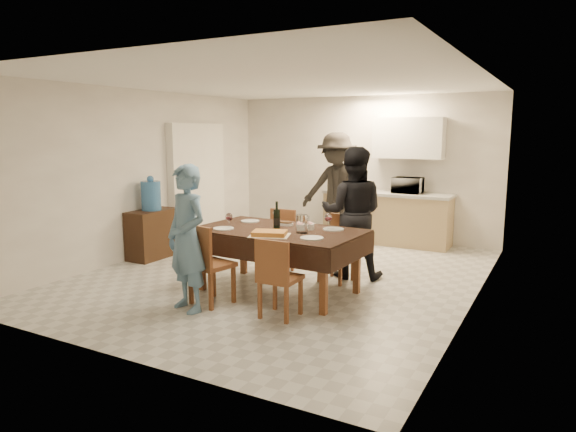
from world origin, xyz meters
name	(u,v)px	position (x,y,z in m)	size (l,w,h in m)	color
floor	(284,275)	(0.00, 0.00, 0.00)	(5.00, 6.00, 0.02)	beige
ceiling	(284,82)	(0.00, 0.00, 2.60)	(5.00, 6.00, 0.02)	white
wall_back	(362,168)	(0.00, 3.00, 1.30)	(5.00, 0.02, 2.60)	silver
wall_front	(110,211)	(0.00, -3.00, 1.30)	(5.00, 0.02, 2.60)	silver
wall_left	(145,174)	(-2.50, 0.00, 1.30)	(0.02, 6.00, 2.60)	silver
wall_right	(479,191)	(2.50, 0.00, 1.30)	(0.02, 6.00, 2.60)	silver
stub_partition	(197,183)	(-2.42, 1.20, 1.05)	(0.15, 1.40, 2.10)	white
kitchen_base_cabinet	(387,219)	(0.60, 2.68, 0.43)	(2.20, 0.60, 0.86)	tan
kitchen_worktop	(387,193)	(0.60, 2.68, 0.89)	(2.24, 0.64, 0.05)	#A4A5A0
upper_cabinet	(409,138)	(0.90, 2.82, 1.85)	(1.20, 0.34, 0.70)	white
dining_table	(278,232)	(0.30, -0.68, 0.75)	(2.06, 1.27, 0.78)	black
chair_near_left	(207,257)	(-0.15, -1.52, 0.57)	(0.50, 0.51, 0.51)	brown
chair_near_right	(276,270)	(0.75, -1.52, 0.53)	(0.39, 0.39, 0.47)	brown
chair_far_left	(274,236)	(-0.15, -0.02, 0.54)	(0.40, 0.40, 0.47)	brown
chair_far_right	(334,243)	(0.75, -0.02, 0.53)	(0.45, 0.45, 0.47)	brown
console	(153,234)	(-2.28, -0.12, 0.38)	(0.41, 0.82, 0.76)	#321F10
water_jug	(151,196)	(-2.28, -0.12, 0.98)	(0.30, 0.30, 0.45)	#3A77BE
wine_bottle	(277,215)	(0.25, -0.63, 0.95)	(0.08, 0.08, 0.34)	black
water_pitcher	(302,224)	(0.65, -0.73, 0.89)	(0.14, 0.14, 0.22)	white
savoury_tart	(270,233)	(0.40, -1.06, 0.81)	(0.45, 0.34, 0.06)	gold
salad_bowl	(307,226)	(0.60, -0.50, 0.82)	(0.18, 0.18, 0.07)	silver
mushroom_dish	(286,224)	(0.25, -0.40, 0.80)	(0.18, 0.18, 0.03)	silver
wine_glass_a	(229,221)	(-0.25, -0.93, 0.88)	(0.09, 0.09, 0.20)	white
wine_glass_b	(328,222)	(0.85, -0.43, 0.89)	(0.09, 0.09, 0.21)	white
wine_glass_c	(276,217)	(0.10, -0.38, 0.88)	(0.09, 0.09, 0.20)	white
plate_near_left	(224,228)	(-0.30, -0.98, 0.79)	(0.25, 0.25, 0.01)	silver
plate_near_right	(312,238)	(0.90, -0.98, 0.79)	(0.26, 0.26, 0.02)	silver
plate_far_left	(250,221)	(-0.30, -0.38, 0.79)	(0.24, 0.24, 0.01)	silver
plate_far_right	(333,229)	(0.90, -0.38, 0.79)	(0.26, 0.26, 0.01)	silver
microwave	(408,185)	(0.96, 2.68, 1.05)	(0.49, 0.33, 0.27)	white
person_near	(187,238)	(-0.25, -1.73, 0.81)	(0.59, 0.39, 1.62)	#567C9E
person_far	(353,213)	(0.85, 0.37, 0.88)	(0.86, 0.67, 1.77)	black
person_kitchen	(336,189)	(-0.18, 2.23, 0.97)	(1.26, 0.72, 1.95)	black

